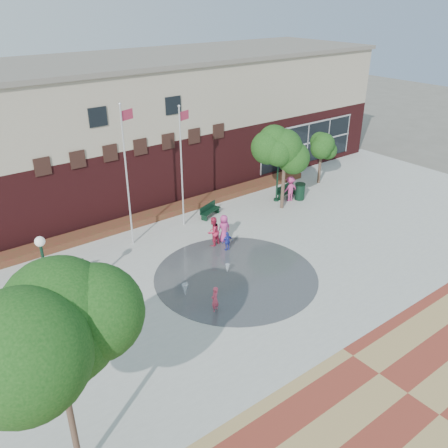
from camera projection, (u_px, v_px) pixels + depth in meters
ground at (276, 303)px, 22.23m from camera, size 120.00×120.00×0.00m
plaza_concrete at (224, 268)px, 25.08m from camera, size 46.00×18.00×0.01m
paver_band at (408, 393)px, 17.24m from camera, size 46.00×6.00×0.01m
splash_pad at (236, 276)px, 24.36m from camera, size 8.40×8.40×0.01m
library_building at (105, 129)px, 32.63m from camera, size 44.40×10.40×9.20m
flower_bed at (152, 219)px, 30.49m from camera, size 26.00×1.20×0.40m
flagpole_left at (127, 170)px, 25.57m from camera, size 0.91×0.38×8.12m
flagpole_right at (182, 161)px, 27.94m from camera, size 0.88×0.36×7.48m
lamp_left at (45, 269)px, 20.18m from camera, size 0.43×0.43×4.08m
lamp_right at (278, 168)px, 32.07m from camera, size 0.42×0.42×3.93m
bench_left at (70, 273)px, 24.10m from camera, size 1.70×0.66×0.83m
bench_mid at (210, 213)px, 30.67m from camera, size 1.77×1.03×0.86m
bench_right at (287, 193)px, 33.57m from camera, size 1.93×0.84×0.94m
trash_can at (300, 192)px, 33.09m from camera, size 0.73×0.73×1.19m
tree_big_left at (56, 342)px, 12.22m from camera, size 4.40×4.40×7.04m
tree_mid at (285, 151)px, 30.27m from camera, size 3.26×3.26×5.51m
tree_small_right at (322, 146)px, 34.96m from camera, size 2.36×2.36×4.04m
water_jet_a at (185, 296)px, 22.77m from camera, size 0.32×0.32×0.63m
water_jet_b at (227, 273)px, 24.60m from camera, size 0.23×0.23×0.51m
child_splash at (215, 299)px, 21.42m from camera, size 0.56×0.47×1.30m
adult_red at (213, 232)px, 26.92m from camera, size 1.00×0.86×1.78m
adult_pink at (224, 228)px, 27.42m from camera, size 0.85×0.58×1.66m
child_blue at (227, 241)px, 26.53m from camera, size 0.70×0.33×1.16m
person_bench at (290, 189)px, 32.78m from camera, size 1.25×0.86×1.77m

